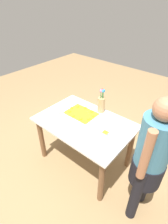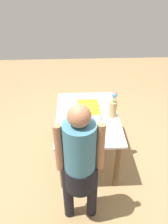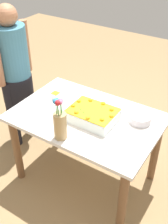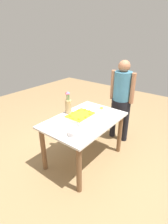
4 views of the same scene
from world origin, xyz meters
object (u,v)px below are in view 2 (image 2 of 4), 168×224
Objects in this scene: sheet_cake at (88,110)px; serving_plate_with_slice at (84,133)px; person_standing at (80,162)px; fruit_bowl at (74,98)px; flower_vase at (113,108)px; cake_knife at (108,131)px.

serving_plate_with_slice is (-0.43, 0.08, -0.03)m from sheet_cake.
person_standing is (-0.98, 0.14, 0.07)m from sheet_cake.
flower_vase is at bearing -130.21° from fruit_bowl.
sheet_cake is 1.93× the size of serving_plate_with_slice.
serving_plate_with_slice is 1.13× the size of fruit_bowl.
serving_plate_with_slice is at bearing 169.58° from sheet_cake.
flower_vase is 1.95× the size of fruit_bowl.
flower_vase is (-0.09, -0.31, 0.08)m from sheet_cake.
sheet_cake is 1.76× the size of cake_knife.
flower_vase reaches higher than fruit_bowl.
serving_plate_with_slice is at bearing -172.04° from fruit_bowl.
serving_plate_with_slice is 0.58× the size of flower_vase.
cake_knife is at bearing -84.56° from serving_plate_with_slice.
fruit_bowl is at bearing 7.96° from serving_plate_with_slice.
fruit_bowl is at bearing -151.54° from cake_knife.
cake_knife is 0.36m from flower_vase.
sheet_cake is 2.17× the size of fruit_bowl.
flower_vase reaches higher than sheet_cake.
fruit_bowl is 1.32m from person_standing.
person_standing is at bearing 173.51° from serving_plate_with_slice.
person_standing is (-0.55, 0.06, 0.10)m from serving_plate_with_slice.
flower_vase is at bearing -27.06° from person_standing.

